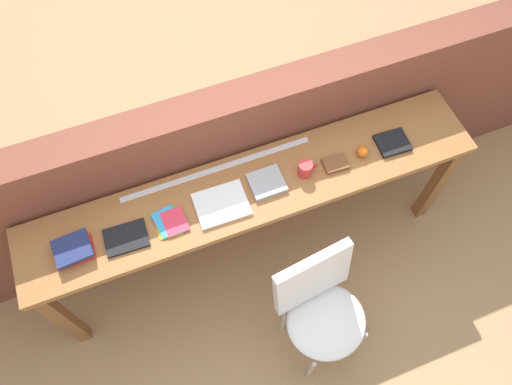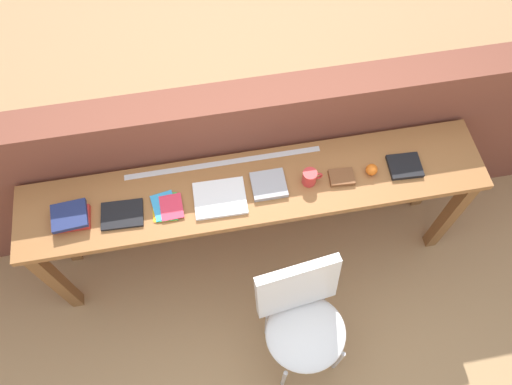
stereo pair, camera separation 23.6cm
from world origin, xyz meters
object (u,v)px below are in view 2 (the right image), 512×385
(mug, at_px, (310,177))
(sports_ball_small, at_px, (372,170))
(book_open_centre, at_px, (220,198))
(leather_journal_brown, at_px, (342,177))
(book_repair_rightmost, at_px, (405,166))
(magazine_cycling, at_px, (122,214))
(pamphlet_pile_colourful, at_px, (166,207))
(chair_white_moulded, at_px, (303,317))
(book_stack_leftmost, at_px, (70,217))

(mug, xyz_separation_m, sports_ball_small, (0.34, -0.00, -0.01))
(book_open_centre, bearing_deg, leather_journal_brown, 2.17)
(sports_ball_small, bearing_deg, book_open_centre, -178.84)
(sports_ball_small, height_order, book_repair_rightmost, sports_ball_small)
(magazine_cycling, relative_size, book_repair_rightmost, 1.22)
(pamphlet_pile_colourful, distance_m, book_repair_rightmost, 1.29)
(sports_ball_small, bearing_deg, chair_white_moulded, -128.04)
(book_repair_rightmost, bearing_deg, magazine_cycling, -176.17)
(chair_white_moulded, height_order, leather_journal_brown, leather_journal_brown)
(pamphlet_pile_colourful, xyz_separation_m, mug, (0.76, 0.02, 0.04))
(chair_white_moulded, relative_size, book_stack_leftmost, 4.73)
(pamphlet_pile_colourful, bearing_deg, chair_white_moulded, -43.96)
(pamphlet_pile_colourful, height_order, mug, mug)
(magazine_cycling, distance_m, mug, 0.99)
(book_open_centre, distance_m, book_repair_rightmost, 1.01)
(book_open_centre, bearing_deg, chair_white_moulded, -59.31)
(pamphlet_pile_colourful, bearing_deg, book_repair_rightmost, 0.93)
(pamphlet_pile_colourful, height_order, book_open_centre, book_open_centre)
(mug, bearing_deg, chair_white_moulded, -103.14)
(book_open_centre, bearing_deg, sports_ball_small, 2.43)
(book_stack_leftmost, relative_size, leather_journal_brown, 1.45)
(sports_ball_small, bearing_deg, leather_journal_brown, -177.80)
(mug, distance_m, leather_journal_brown, 0.18)
(magazine_cycling, relative_size, pamphlet_pile_colourful, 1.18)
(chair_white_moulded, distance_m, mug, 0.75)
(magazine_cycling, distance_m, book_open_centre, 0.51)
(leather_journal_brown, xyz_separation_m, sports_ball_small, (0.16, 0.01, 0.02))
(book_open_centre, height_order, sports_ball_small, sports_ball_small)
(sports_ball_small, relative_size, book_repair_rightmost, 0.36)
(pamphlet_pile_colourful, xyz_separation_m, book_repair_rightmost, (1.29, 0.02, 0.00))
(book_stack_leftmost, distance_m, magazine_cycling, 0.26)
(book_stack_leftmost, xyz_separation_m, book_open_centre, (0.76, -0.01, -0.02))
(pamphlet_pile_colourful, height_order, leather_journal_brown, leather_journal_brown)
(magazine_cycling, height_order, sports_ball_small, sports_ball_small)
(book_open_centre, xyz_separation_m, leather_journal_brown, (0.65, 0.01, 0.00))
(leather_journal_brown, height_order, sports_ball_small, sports_ball_small)
(book_open_centre, relative_size, sports_ball_small, 4.26)
(mug, bearing_deg, book_stack_leftmost, -179.62)
(chair_white_moulded, distance_m, book_stack_leftmost, 1.31)
(chair_white_moulded, height_order, book_open_centre, book_open_centre)
(magazine_cycling, bearing_deg, leather_journal_brown, 3.18)
(pamphlet_pile_colourful, bearing_deg, magazine_cycling, -179.52)
(pamphlet_pile_colourful, height_order, sports_ball_small, sports_ball_small)
(chair_white_moulded, xyz_separation_m, magazine_cycling, (-0.84, 0.59, 0.36))
(chair_white_moulded, bearing_deg, mug, 76.86)
(book_stack_leftmost, xyz_separation_m, magazine_cycling, (0.25, -0.02, -0.02))
(mug, relative_size, sports_ball_small, 1.74)
(chair_white_moulded, xyz_separation_m, pamphlet_pile_colourful, (-0.62, 0.59, 0.36))
(mug, bearing_deg, book_repair_rightmost, -0.35)
(book_stack_leftmost, distance_m, leather_journal_brown, 1.41)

